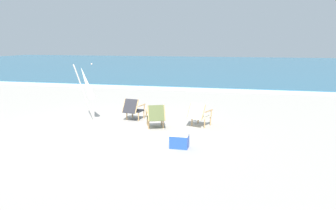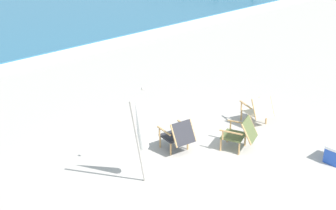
# 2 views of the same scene
# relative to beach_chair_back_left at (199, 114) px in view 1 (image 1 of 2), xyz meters

# --- Properties ---
(ground_plane) EXTENTS (80.00, 80.00, 0.00)m
(ground_plane) POSITION_rel_beach_chair_back_left_xyz_m (-2.68, -0.92, -0.42)
(ground_plane) COLOR #B2AAA0
(sea) EXTENTS (80.00, 40.00, 0.10)m
(sea) POSITION_rel_beach_chair_back_left_xyz_m (-2.68, 28.77, -0.37)
(sea) COLOR #2D6684
(sea) RESTS_ON ground
(surf_band) EXTENTS (80.00, 1.10, 0.06)m
(surf_band) POSITION_rel_beach_chair_back_left_xyz_m (-2.68, 8.47, -0.39)
(surf_band) COLOR white
(surf_band) RESTS_ON ground
(beach_chair_back_left) EXTENTS (0.79, 0.90, 0.79)m
(beach_chair_back_left) POSITION_rel_beach_chair_back_left_xyz_m (0.00, 0.00, 0.00)
(beach_chair_back_left) COLOR beige
(beach_chair_back_left) RESTS_ON ground
(beach_chair_front_right) EXTENTS (0.81, 0.91, 0.79)m
(beach_chair_front_right) POSITION_rel_beach_chair_back_left_xyz_m (-1.33, -0.53, 0.00)
(beach_chair_front_right) COLOR #515B33
(beach_chair_front_right) RESTS_ON ground
(beach_chair_mid_center) EXTENTS (0.68, 0.83, 0.79)m
(beach_chair_mid_center) POSITION_rel_beach_chair_back_left_xyz_m (-2.42, 0.37, -0.00)
(beach_chair_mid_center) COLOR #28282D
(beach_chair_mid_center) RESTS_ON ground
(umbrella_furled_white) EXTENTS (0.68, 0.45, 2.05)m
(umbrella_furled_white) POSITION_rel_beach_chair_back_left_xyz_m (-3.93, -0.13, 0.91)
(umbrella_furled_white) COLOR #B7B2A8
(umbrella_furled_white) RESTS_ON ground
(cooler_box) EXTENTS (0.49, 0.35, 0.40)m
(cooler_box) POSITION_rel_beach_chair_back_left_xyz_m (-0.19, -2.27, -0.22)
(cooler_box) COLOR blue
(cooler_box) RESTS_ON ground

